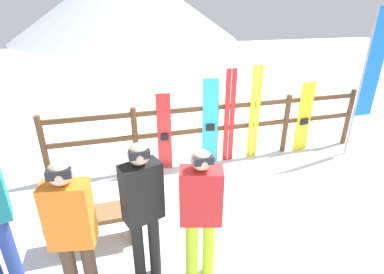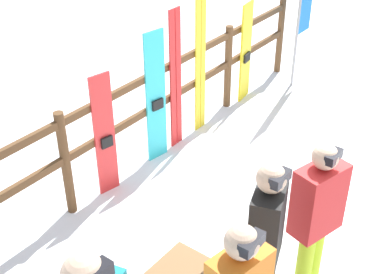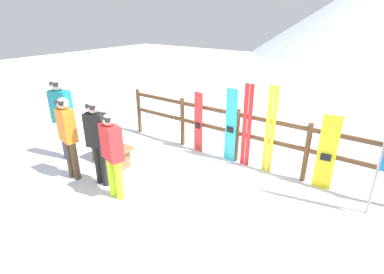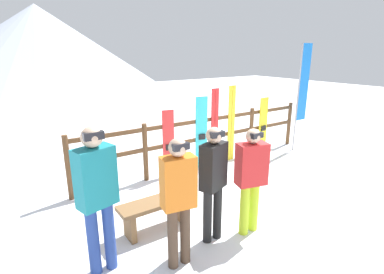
# 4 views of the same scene
# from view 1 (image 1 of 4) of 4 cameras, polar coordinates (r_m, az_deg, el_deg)

# --- Properties ---
(ground_plane) EXTENTS (40.00, 40.00, 0.00)m
(ground_plane) POSITION_cam_1_polar(r_m,az_deg,el_deg) (4.22, 14.00, -17.36)
(ground_plane) COLOR white
(fence) EXTENTS (5.92, 0.10, 1.17)m
(fence) POSITION_cam_1_polar(r_m,az_deg,el_deg) (5.47, 4.51, 2.15)
(fence) COLOR brown
(fence) RESTS_ON ground
(bench) EXTENTS (1.10, 0.36, 0.47)m
(bench) POSITION_cam_1_polar(r_m,az_deg,el_deg) (3.93, -17.72, -15.09)
(bench) COLOR brown
(bench) RESTS_ON ground
(person_orange) EXTENTS (0.42, 0.28, 1.61)m
(person_orange) POSITION_cam_1_polar(r_m,az_deg,el_deg) (2.94, -21.92, -15.79)
(person_orange) COLOR #4C3828
(person_orange) RESTS_ON ground
(person_black) EXTENTS (0.43, 0.32, 1.61)m
(person_black) POSITION_cam_1_polar(r_m,az_deg,el_deg) (3.04, -9.33, -12.56)
(person_black) COLOR black
(person_black) RESTS_ON ground
(person_red) EXTENTS (0.46, 0.33, 1.54)m
(person_red) POSITION_cam_1_polar(r_m,az_deg,el_deg) (3.05, 1.69, -13.49)
(person_red) COLOR #B7D826
(person_red) RESTS_ON ground
(snowboard_red) EXTENTS (0.24, 0.09, 1.40)m
(snowboard_red) POSITION_cam_1_polar(r_m,az_deg,el_deg) (5.20, -5.29, 0.79)
(snowboard_red) COLOR red
(snowboard_red) RESTS_ON ground
(snowboard_cyan) EXTENTS (0.28, 0.09, 1.60)m
(snowboard_cyan) POSITION_cam_1_polar(r_m,az_deg,el_deg) (5.35, 3.45, 2.69)
(snowboard_cyan) COLOR #2DBFCC
(snowboard_cyan) RESTS_ON ground
(ski_pair_red) EXTENTS (0.19, 0.02, 1.74)m
(ski_pair_red) POSITION_cam_1_polar(r_m,az_deg,el_deg) (5.44, 7.14, 3.82)
(ski_pair_red) COLOR red
(ski_pair_red) RESTS_ON ground
(ski_pair_yellow) EXTENTS (0.20, 0.02, 1.78)m
(ski_pair_yellow) POSITION_cam_1_polar(r_m,az_deg,el_deg) (5.64, 11.82, 4.38)
(ski_pair_yellow) COLOR yellow
(ski_pair_yellow) RESTS_ON ground
(snowboard_yellow) EXTENTS (0.32, 0.09, 1.41)m
(snowboard_yellow) POSITION_cam_1_polar(r_m,az_deg,el_deg) (6.24, 20.56, 3.43)
(snowboard_yellow) COLOR yellow
(snowboard_yellow) RESTS_ON ground
(rental_flag) EXTENTS (0.40, 0.04, 2.71)m
(rental_flag) POSITION_cam_1_polar(r_m,az_deg,el_deg) (6.35, 30.71, 10.57)
(rental_flag) COLOR #99999E
(rental_flag) RESTS_ON ground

